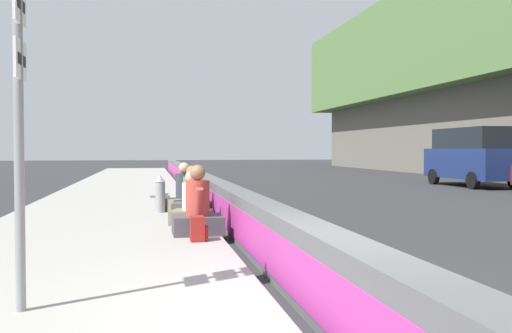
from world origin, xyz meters
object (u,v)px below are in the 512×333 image
at_px(fire_hydrant, 160,193).
at_px(parked_car_fourth, 473,156).
at_px(backpack, 198,229).
at_px(seated_person_foreground, 198,212).
at_px(route_sign_post, 19,83).
at_px(seated_person_rear, 192,200).
at_px(seated_person_middle, 191,208).
at_px(seated_person_far, 184,196).

xyz_separation_m(fire_hydrant, parked_car_fourth, (8.83, -13.67, 0.77)).
bearing_deg(backpack, seated_person_foreground, -4.68).
distance_m(route_sign_post, backpack, 4.52).
bearing_deg(seated_person_rear, seated_person_foreground, 177.81).
xyz_separation_m(seated_person_foreground, seated_person_middle, (1.30, 0.01, -0.05)).
relative_size(seated_person_foreground, backpack, 3.04).
xyz_separation_m(seated_person_rear, seated_person_far, (0.94, 0.11, 0.01)).
xyz_separation_m(fire_hydrant, seated_person_rear, (-0.85, -0.68, -0.10)).
bearing_deg(seated_person_foreground, parked_car_fourth, -46.59).
bearing_deg(seated_person_foreground, seated_person_rear, -2.19).
height_order(backpack, parked_car_fourth, parked_car_fourth).
xyz_separation_m(route_sign_post, backpack, (3.61, -1.93, -1.90)).
bearing_deg(seated_person_foreground, fire_hydrant, 9.29).
bearing_deg(seated_person_far, backpack, 179.32).
relative_size(fire_hydrant, seated_person_far, 0.75).
bearing_deg(parked_car_fourth, fire_hydrant, 122.86).
height_order(fire_hydrant, seated_person_far, seated_person_far).
height_order(fire_hydrant, parked_car_fourth, parked_car_fourth).
height_order(seated_person_rear, seated_person_far, seated_person_far).
xyz_separation_m(seated_person_far, backpack, (-4.37, 0.05, -0.17)).
distance_m(backpack, parked_car_fourth, 18.60).
relative_size(seated_person_far, parked_car_fourth, 0.23).
bearing_deg(fire_hydrant, seated_person_rear, -141.31).
bearing_deg(backpack, route_sign_post, 151.84).
xyz_separation_m(route_sign_post, parked_car_fourth, (16.73, -15.08, -0.88)).
distance_m(seated_person_rear, parked_car_fourth, 16.22).
bearing_deg(fire_hydrant, route_sign_post, 169.86).
distance_m(seated_person_foreground, parked_car_fourth, 18.04).
bearing_deg(backpack, seated_person_middle, -1.35).
xyz_separation_m(route_sign_post, seated_person_middle, (5.64, -1.98, -1.76)).
bearing_deg(fire_hydrant, seated_person_far, -81.15).
bearing_deg(parked_car_fourth, seated_person_middle, 130.23).
distance_m(seated_person_middle, seated_person_far, 2.34).
bearing_deg(seated_person_foreground, backpack, 175.32).
relative_size(seated_person_rear, seated_person_far, 0.96).
bearing_deg(seated_person_rear, seated_person_middle, 175.30).
relative_size(fire_hydrant, backpack, 2.20).
height_order(route_sign_post, parked_car_fourth, route_sign_post).
bearing_deg(seated_person_middle, seated_person_far, -0.09).
xyz_separation_m(seated_person_middle, backpack, (-2.03, 0.05, -0.14)).
relative_size(seated_person_middle, seated_person_rear, 0.95).
xyz_separation_m(route_sign_post, fire_hydrant, (7.90, -1.41, -1.65)).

